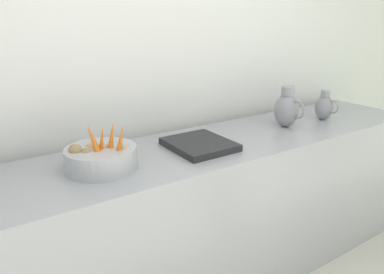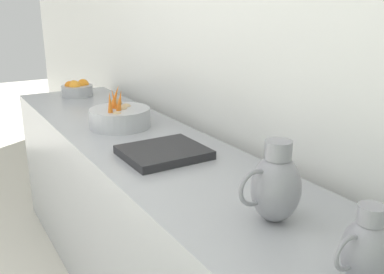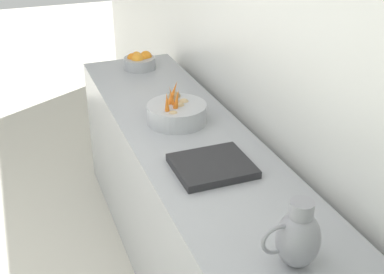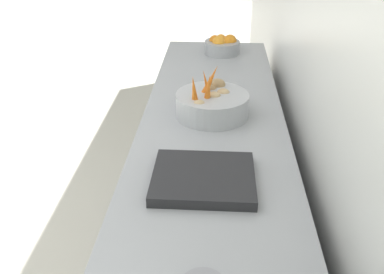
# 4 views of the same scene
# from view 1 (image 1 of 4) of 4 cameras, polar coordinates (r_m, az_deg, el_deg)

# --- Properties ---
(tile_wall_left) EXTENTS (0.10, 8.51, 3.00)m
(tile_wall_left) POSITION_cam_1_polar(r_m,az_deg,el_deg) (2.41, 4.98, 17.15)
(tile_wall_left) COLOR white
(tile_wall_left) RESTS_ON ground_plane
(prep_counter) EXTENTS (0.62, 3.26, 0.90)m
(prep_counter) POSITION_cam_1_polar(r_m,az_deg,el_deg) (2.09, 0.49, -13.33)
(prep_counter) COLOR #9EA0A5
(prep_counter) RESTS_ON ground_plane
(vegetable_colander) EXTENTS (0.32, 0.32, 0.22)m
(vegetable_colander) POSITION_cam_1_polar(r_m,az_deg,el_deg) (1.65, -14.30, -3.14)
(vegetable_colander) COLOR #ADAFB5
(vegetable_colander) RESTS_ON prep_counter
(metal_pitcher_tall) EXTENTS (0.21, 0.15, 0.25)m
(metal_pitcher_tall) POSITION_cam_1_polar(r_m,az_deg,el_deg) (2.29, 14.89, 4.36)
(metal_pitcher_tall) COLOR gray
(metal_pitcher_tall) RESTS_ON prep_counter
(metal_pitcher_short) EXTENTS (0.17, 0.12, 0.20)m
(metal_pitcher_short) POSITION_cam_1_polar(r_m,az_deg,el_deg) (2.54, 20.36, 4.58)
(metal_pitcher_short) COLOR gray
(metal_pitcher_short) RESTS_ON prep_counter
(counter_sink_basin) EXTENTS (0.34, 0.30, 0.04)m
(counter_sink_basin) POSITION_cam_1_polar(r_m,az_deg,el_deg) (1.87, 1.19, -1.19)
(counter_sink_basin) COLOR #232326
(counter_sink_basin) RESTS_ON prep_counter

